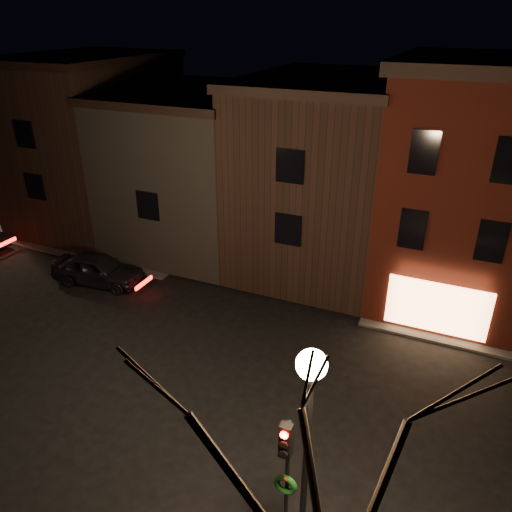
{
  "coord_description": "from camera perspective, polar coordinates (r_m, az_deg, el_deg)",
  "views": [
    {
      "loc": [
        8.25,
        -13.18,
        12.19
      ],
      "look_at": [
        0.85,
        3.5,
        3.2
      ],
      "focal_mm": 35.0,
      "sensor_mm": 36.0,
      "label": 1
    }
  ],
  "objects": [
    {
      "name": "corner_building",
      "position": [
        23.65,
        22.46,
        7.54
      ],
      "size": [
        6.5,
        8.5,
        10.5
      ],
      "color": "#4B150D",
      "rests_on": "ground"
    },
    {
      "name": "ground",
      "position": [
        19.75,
        -6.54,
        -12.08
      ],
      "size": [
        120.0,
        120.0,
        0.0
      ],
      "primitive_type": "plane",
      "color": "black",
      "rests_on": "ground"
    },
    {
      "name": "bare_tree_right",
      "position": [
        7.68,
        10.1,
        -26.26
      ],
      "size": [
        6.4,
        6.4,
        8.5
      ],
      "color": "black",
      "rests_on": "sidewalk_near_right"
    },
    {
      "name": "traffic_signal",
      "position": [
        12.4,
        3.44,
        -22.98
      ],
      "size": [
        0.58,
        0.38,
        4.05
      ],
      "color": "black",
      "rests_on": "sidewalk_near_right"
    },
    {
      "name": "sidewalk_far_left",
      "position": [
        45.23,
        -16.1,
        9.65
      ],
      "size": [
        30.0,
        30.0,
        0.12
      ],
      "primitive_type": "cube",
      "color": "#2D2B28",
      "rests_on": "ground"
    },
    {
      "name": "parked_car_a",
      "position": [
        25.76,
        -17.63,
        -1.42
      ],
      "size": [
        4.74,
        2.4,
        1.55
      ],
      "primitive_type": "imported",
      "rotation": [
        0.0,
        0.0,
        1.7
      ],
      "color": "black",
      "rests_on": "ground"
    },
    {
      "name": "row_building_a",
      "position": [
        25.69,
        7.77,
        9.35
      ],
      "size": [
        7.3,
        10.3,
        9.4
      ],
      "color": "black",
      "rests_on": "ground"
    },
    {
      "name": "street_lamp_near",
      "position": [
        10.24,
        6.06,
        -17.16
      ],
      "size": [
        0.6,
        0.6,
        6.48
      ],
      "color": "black",
      "rests_on": "sidewalk_near_right"
    },
    {
      "name": "row_building_b",
      "position": [
        28.61,
        -6.52,
        10.12
      ],
      "size": [
        7.8,
        10.3,
        8.4
      ],
      "color": "black",
      "rests_on": "ground"
    },
    {
      "name": "row_building_c",
      "position": [
        32.6,
        -17.97,
        12.39
      ],
      "size": [
        7.3,
        10.3,
        9.9
      ],
      "color": "black",
      "rests_on": "ground"
    }
  ]
}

